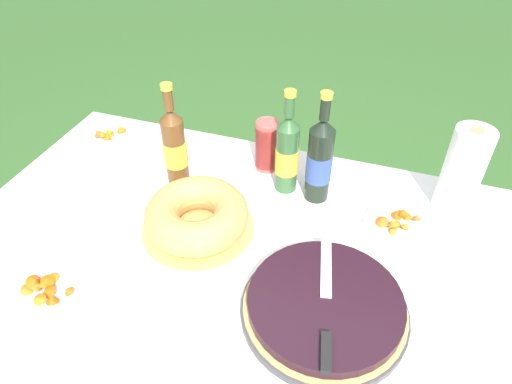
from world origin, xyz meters
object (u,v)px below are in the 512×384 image
Objects in this scene: cup_stack at (267,146)px; juice_bottle_red at (320,160)px; serving_knife at (326,308)px; bundt_cake at (197,216)px; snack_plate_right at (399,223)px; cider_bottle_green at (287,154)px; paper_towel_roll at (463,170)px; snack_plate_near at (46,288)px; berry_tart at (325,306)px; cider_bottle_amber at (175,146)px; snack_plate_left at (108,136)px.

cup_stack is 0.22m from juice_bottle_red.
cup_stack is (-0.31, 0.54, 0.02)m from serving_knife.
bundt_cake is 1.60× the size of snack_plate_right.
cider_bottle_green reaches higher than cup_stack.
snack_plate_near is at bearing -145.17° from paper_towel_roll.
snack_plate_near is 0.83× the size of paper_towel_roll.
juice_bottle_red is at bearing 167.71° from snack_plate_right.
berry_tart is 0.59m from cup_stack.
paper_towel_roll is at bearing 45.30° from snack_plate_right.
cider_bottle_green reaches higher than paper_towel_roll.
snack_plate_near reaches higher than berry_tart.
cider_bottle_green is at bearing 12.12° from cider_bottle_amber.
snack_plate_left is at bearing 174.54° from juice_bottle_red.
snack_plate_right is at bearing 68.66° from berry_tart.
cup_stack reaches higher than snack_plate_near.
bundt_cake is 0.33m from cider_bottle_green.
paper_towel_roll is at bearing -39.17° from serving_knife.
paper_towel_roll is (0.83, 0.15, 0.00)m from cider_bottle_amber.
cup_stack is at bearing 137.99° from cider_bottle_green.
juice_bottle_red is at bearing -6.69° from cider_bottle_green.
serving_knife is 1.16× the size of bundt_cake.
bundt_cake is at bearing -105.57° from cup_stack.
serving_knife is 1.11× the size of cider_bottle_amber.
juice_bottle_red is 0.80m from snack_plate_near.
serving_knife is 1.05× the size of juice_bottle_red.
paper_towel_roll is at bearing 34.83° from snack_plate_near.
juice_bottle_red reaches higher than snack_plate_left.
snack_plate_left is at bearing -178.35° from cup_stack.
berry_tart is 1.79× the size of snack_plate_near.
snack_plate_near is (-0.27, -0.32, -0.04)m from bundt_cake.
juice_bottle_red is 0.29m from snack_plate_right.
berry_tart is 1.48× the size of paper_towel_roll.
paper_towel_roll is at bearing 60.71° from berry_tart.
cider_bottle_green is 0.10m from juice_bottle_red.
bundt_cake is at bearing -153.74° from paper_towel_roll.
juice_bottle_red is at bearing -5.46° from snack_plate_left.
serving_knife is 1.04m from snack_plate_left.
cider_bottle_green is at bearing 116.69° from berry_tart.
cider_bottle_green reaches higher than bundt_cake.
cup_stack reaches higher than berry_tart.
paper_towel_roll is at bearing 0.60° from snack_plate_left.
serving_knife is 1.85× the size of snack_plate_right.
snack_plate_near is (-0.55, -0.57, -0.12)m from juice_bottle_red.
cup_stack is 0.50× the size of juice_bottle_red.
bundt_cake reaches higher than snack_plate_near.
bundt_cake is 0.42m from snack_plate_near.
snack_plate_left is (-0.59, -0.02, -0.08)m from cup_stack.
berry_tart is at bearing 13.21° from snack_plate_near.
serving_knife is 0.62m from cup_stack.
serving_knife reaches higher than berry_tart.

